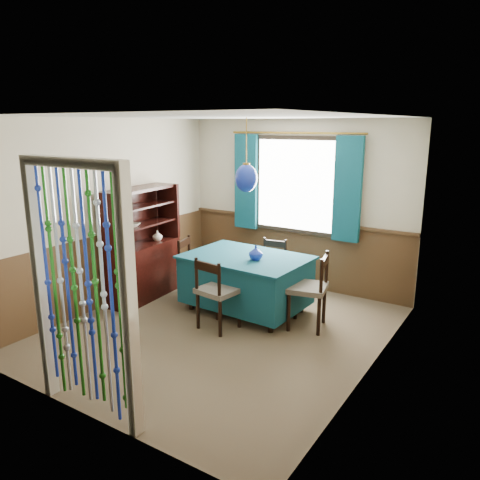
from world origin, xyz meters
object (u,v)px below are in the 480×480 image
Objects in this scene: dining_table at (246,279)px; chair_far at (271,266)px; sideboard at (142,260)px; bowl_shelf at (132,225)px; chair_left at (194,266)px; chair_right at (310,289)px; vase_table at (256,253)px; chair_near at (217,291)px; vase_sideboard at (157,235)px; pendant_lamp at (246,178)px.

chair_far reaches higher than dining_table.
bowl_shelf is (0.06, -0.22, 0.55)m from sideboard.
chair_left is at bearing 51.43° from bowl_shelf.
bowl_shelf reaches higher than dining_table.
dining_table is 1.55m from sideboard.
chair_left is at bearing 73.50° from chair_right.
vase_table is (0.19, -0.08, 0.40)m from dining_table.
sideboard is at bearing 105.29° from bowl_shelf.
chair_near is 1.05× the size of chair_left.
chair_near is 1.10× the size of chair_far.
vase_sideboard reaches higher than chair_left.
chair_left is 0.92× the size of chair_right.
bowl_shelf is at bearing -78.92° from sideboard.
sideboard reaches higher than chair_near.
bowl_shelf is (-1.44, -0.58, -0.66)m from pendant_lamp.
vase_table is 1.63m from vase_sideboard.
bowl_shelf is at bearing -176.12° from chair_near.
vase_table is 1.73m from bowl_shelf.
bowl_shelf is at bearing -90.00° from vase_sideboard.
sideboard is at bearing 84.34° from chair_right.
vase_table is at bearing 80.08° from chair_right.
chair_left is (-0.93, 0.74, -0.02)m from chair_near.
dining_table is at bearing 82.46° from chair_far.
chair_far is 0.88m from vase_table.
chair_left reaches higher than dining_table.
sideboard reaches higher than bowl_shelf.
vase_sideboard is (-1.45, 0.57, 0.40)m from chair_near.
chair_far is 0.52× the size of sideboard.
vase_sideboard is at bearing 165.90° from chair_near.
bowl_shelf is at bearing -157.91° from pendant_lamp.
dining_table is 9.53× the size of vase_table.
chair_left is (-0.92, 0.07, 0.02)m from dining_table.
chair_right is at bearing 1.81° from vase_sideboard.
pendant_lamp is at bearing 22.09° from bowl_shelf.
pendant_lamp reaches higher than dining_table.
pendant_lamp is (-0.93, 0.03, 1.27)m from chair_right.
chair_left is at bearing 175.90° from pendant_lamp.
sideboard is (-1.50, -1.05, 0.12)m from chair_far.
pendant_lamp is at bearing 74.65° from chair_right.
bowl_shelf reaches higher than chair_near.
chair_near is 1.36m from chair_far.
vase_sideboard is (-1.44, -0.79, 0.44)m from chair_far.
vase_table is (1.69, 0.29, 0.28)m from sideboard.
chair_right is 1.03× the size of pendant_lamp.
pendant_lamp is at bearing 9.51° from sideboard.
sideboard reaches higher than dining_table.
chair_right is 2.45m from sideboard.
sideboard is at bearing 175.86° from chair_near.
vase_sideboard is at bearing -173.42° from dining_table.
chair_left is 0.94× the size of pendant_lamp.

